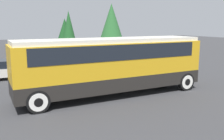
# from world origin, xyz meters

# --- Properties ---
(ground_plane) EXTENTS (120.00, 120.00, 0.00)m
(ground_plane) POSITION_xyz_m (0.00, 0.00, 0.00)
(ground_plane) COLOR #38383A
(tour_bus) EXTENTS (10.85, 2.59, 3.26)m
(tour_bus) POSITION_xyz_m (0.10, 0.00, 1.97)
(tour_bus) COLOR black
(tour_bus) RESTS_ON ground_plane
(parked_car_near) EXTENTS (4.73, 1.95, 1.44)m
(parked_car_near) POSITION_xyz_m (-1.53, 5.31, 0.70)
(parked_car_near) COLOR #7A6B5B
(parked_car_near) RESTS_ON ground_plane
(parked_car_mid) EXTENTS (4.34, 1.95, 1.41)m
(parked_car_mid) POSITION_xyz_m (-4.88, 7.59, 0.70)
(parked_car_mid) COLOR silver
(parked_car_mid) RESTS_ON ground_plane
(tree_left) EXTENTS (2.00, 2.00, 6.04)m
(tree_left) POSITION_xyz_m (5.14, 24.50, 3.78)
(tree_left) COLOR brown
(tree_left) RESTS_ON ground_plane
(tree_center) EXTENTS (2.47, 2.47, 4.92)m
(tree_center) POSITION_xyz_m (4.83, 25.59, 3.15)
(tree_center) COLOR brown
(tree_center) RESTS_ON ground_plane
(tree_right) EXTENTS (3.23, 3.23, 6.91)m
(tree_right) POSITION_xyz_m (9.90, 19.66, 4.45)
(tree_right) COLOR brown
(tree_right) RESTS_ON ground_plane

